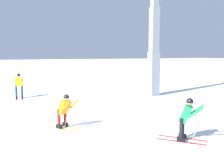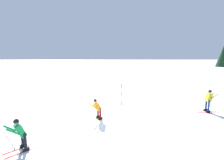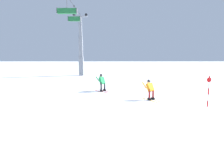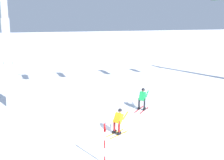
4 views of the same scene
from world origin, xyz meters
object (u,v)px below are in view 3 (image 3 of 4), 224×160
Objects in this scene: skier_distant_uphill at (102,81)px; lift_tower_far at (81,50)px; chairlift_seat_middle at (67,11)px; trail_marker_pole at (209,90)px; chairlift_seat_fourth at (74,19)px; skier_carving_main at (150,88)px.

lift_tower_far is at bearing 16.93° from skier_distant_uphill.
chairlift_seat_middle is 17.08m from trail_marker_pole.
trail_marker_pole is at bearing -126.74° from skier_distant_uphill.
chairlift_seat_middle is at bearing 38.02° from skier_distant_uphill.
lift_tower_far is 6.25m from chairlift_seat_fourth.
lift_tower_far is (17.43, 7.97, 3.44)m from skier_carving_main.
chairlift_seat_middle is 1.40× the size of skier_distant_uphill.
skier_carving_main is at bearing -131.57° from skier_distant_uphill.
skier_distant_uphill is at bearing -141.98° from chairlift_seat_middle.
skier_distant_uphill is (-9.50, -4.32, -7.52)m from chairlift_seat_fourth.
chairlift_seat_middle is at bearing 46.39° from trail_marker_pole.
chairlift_seat_fourth is 19.80m from trail_marker_pole.
chairlift_seat_middle is at bearing 180.00° from lift_tower_far.
lift_tower_far reaches higher than chairlift_seat_fourth.
chairlift_seat_fourth is 1.08× the size of trail_marker_pole.
chairlift_seat_fourth is 1.24× the size of skier_distant_uphill.
chairlift_seat_middle reaches higher than skier_carving_main.
skier_carving_main is at bearing -155.43° from lift_tower_far.
chairlift_seat_middle is at bearing 180.00° from chairlift_seat_fourth.
lift_tower_far reaches higher than skier_carving_main.
skier_distant_uphill is (5.10, 6.83, -0.15)m from trail_marker_pole.
chairlift_seat_middle is 1.22× the size of trail_marker_pole.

